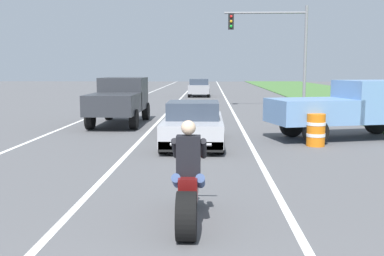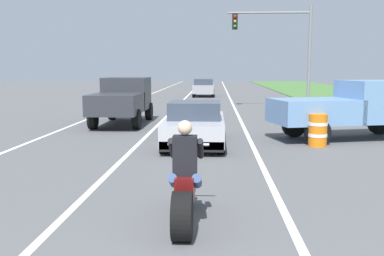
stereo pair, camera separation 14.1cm
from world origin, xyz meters
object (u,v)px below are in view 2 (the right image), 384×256
(motorcycle_with_rider, at_px, (185,188))
(distant_car_far_ahead, at_px, (204,87))
(traffic_light_mast_near, at_px, (284,40))
(pickup_truck_left_lane_dark_grey, at_px, (123,98))
(pickup_truck_right_shoulder_light_blue, at_px, (350,107))
(construction_barrel_mid, at_px, (298,116))
(sports_car_silver, at_px, (195,125))
(construction_barrel_nearest, at_px, (318,130))

(motorcycle_with_rider, distance_m, distant_car_far_ahead, 31.92)
(traffic_light_mast_near, relative_size, distant_car_far_ahead, 1.50)
(distant_car_far_ahead, bearing_deg, pickup_truck_left_lane_dark_grey, -98.62)
(pickup_truck_right_shoulder_light_blue, xyz_separation_m, traffic_light_mast_near, (-0.57, 11.63, 2.91))
(pickup_truck_left_lane_dark_grey, height_order, construction_barrel_mid, pickup_truck_left_lane_dark_grey)
(pickup_truck_right_shoulder_light_blue, height_order, traffic_light_mast_near, traffic_light_mast_near)
(sports_car_silver, distance_m, construction_barrel_nearest, 3.79)
(pickup_truck_right_shoulder_light_blue, xyz_separation_m, distant_car_far_ahead, (-5.55, 23.17, -0.33))
(pickup_truck_right_shoulder_light_blue, bearing_deg, motorcycle_with_rider, -119.70)
(distant_car_far_ahead, bearing_deg, traffic_light_mast_near, -66.62)
(traffic_light_mast_near, distance_m, construction_barrel_mid, 9.60)
(pickup_truck_left_lane_dark_grey, relative_size, pickup_truck_right_shoulder_light_blue, 0.93)
(pickup_truck_right_shoulder_light_blue, bearing_deg, construction_barrel_nearest, -132.93)
(pickup_truck_left_lane_dark_grey, distance_m, pickup_truck_right_shoulder_light_blue, 9.27)
(pickup_truck_left_lane_dark_grey, xyz_separation_m, construction_barrel_mid, (7.27, -0.98, -0.60))
(motorcycle_with_rider, distance_m, pickup_truck_right_shoulder_light_blue, 10.08)
(pickup_truck_right_shoulder_light_blue, xyz_separation_m, construction_barrel_nearest, (-1.39, -1.49, -0.60))
(pickup_truck_right_shoulder_light_blue, bearing_deg, pickup_truck_left_lane_dark_grey, 156.54)
(motorcycle_with_rider, height_order, pickup_truck_left_lane_dark_grey, pickup_truck_left_lane_dark_grey)
(sports_car_silver, bearing_deg, distant_car_far_ahead, 90.88)
(pickup_truck_right_shoulder_light_blue, bearing_deg, traffic_light_mast_near, 92.79)
(construction_barrel_nearest, height_order, construction_barrel_mid, same)
(sports_car_silver, xyz_separation_m, traffic_light_mast_near, (4.61, 13.01, 3.39))
(sports_car_silver, relative_size, traffic_light_mast_near, 0.72)
(sports_car_silver, distance_m, construction_barrel_mid, 5.69)
(construction_barrel_nearest, bearing_deg, distant_car_far_ahead, 99.59)
(construction_barrel_nearest, bearing_deg, sports_car_silver, 178.40)
(sports_car_silver, height_order, traffic_light_mast_near, traffic_light_mast_near)
(pickup_truck_right_shoulder_light_blue, distance_m, construction_barrel_mid, 3.04)
(motorcycle_with_rider, bearing_deg, distant_car_far_ahead, 91.02)
(motorcycle_with_rider, bearing_deg, pickup_truck_right_shoulder_light_blue, 60.30)
(pickup_truck_left_lane_dark_grey, bearing_deg, pickup_truck_right_shoulder_light_blue, -23.46)
(construction_barrel_nearest, relative_size, construction_barrel_mid, 1.00)
(motorcycle_with_rider, distance_m, traffic_light_mast_near, 21.12)
(sports_car_silver, height_order, pickup_truck_right_shoulder_light_blue, pickup_truck_right_shoulder_light_blue)
(motorcycle_with_rider, height_order, sports_car_silver, motorcycle_with_rider)
(pickup_truck_right_shoulder_light_blue, bearing_deg, distant_car_far_ahead, 103.48)
(traffic_light_mast_near, height_order, construction_barrel_mid, traffic_light_mast_near)
(traffic_light_mast_near, bearing_deg, construction_barrel_nearest, -93.59)
(motorcycle_with_rider, bearing_deg, pickup_truck_left_lane_dark_grey, 105.80)
(sports_car_silver, xyz_separation_m, construction_barrel_mid, (3.94, 4.10, -0.13))
(construction_barrel_mid, relative_size, distant_car_far_ahead, 0.25)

